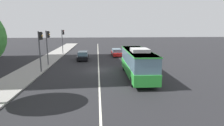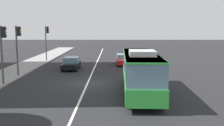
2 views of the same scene
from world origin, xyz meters
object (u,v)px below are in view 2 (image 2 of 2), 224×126
at_px(transit_bus, 141,71).
at_px(traffic_light_mid_block, 3,45).
at_px(traffic_light_near_corner, 47,37).
at_px(sedan_red, 123,59).
at_px(traffic_light_far_corner, 18,42).
at_px(sedan_black, 71,63).

bearing_deg(transit_bus, traffic_light_mid_block, 77.24).
height_order(transit_bus, traffic_light_near_corner, traffic_light_near_corner).
distance_m(transit_bus, sedan_red, 15.71).
distance_m(transit_bus, traffic_light_far_corner, 14.01).
relative_size(transit_bus, traffic_light_far_corner, 1.94).
distance_m(sedan_red, traffic_light_near_corner, 11.95).
bearing_deg(traffic_light_mid_block, traffic_light_near_corner, 92.78).
xyz_separation_m(sedan_black, traffic_light_far_corner, (-4.61, 4.69, 2.84)).
distance_m(transit_bus, sedan_black, 13.94).
height_order(sedan_black, sedan_red, same).
xyz_separation_m(sedan_red, traffic_light_near_corner, (3.46, 11.08, 2.84)).
relative_size(sedan_black, traffic_light_mid_block, 0.87).
bearing_deg(traffic_light_mid_block, transit_bus, -12.50).
relative_size(transit_bus, sedan_black, 2.23).
height_order(sedan_red, traffic_light_near_corner, traffic_light_near_corner).
bearing_deg(traffic_light_far_corner, traffic_light_mid_block, -88.38).
bearing_deg(sedan_black, transit_bus, 30.51).
height_order(sedan_black, traffic_light_near_corner, traffic_light_near_corner).
relative_size(sedan_red, traffic_light_mid_block, 0.87).
bearing_deg(transit_bus, traffic_light_near_corner, 33.28).
relative_size(sedan_red, traffic_light_far_corner, 0.87).
bearing_deg(traffic_light_near_corner, sedan_red, -21.79).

